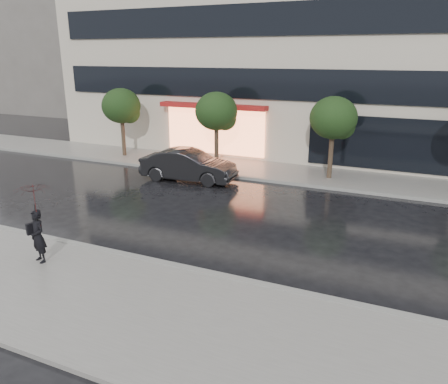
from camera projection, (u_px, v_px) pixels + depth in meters
The scene contains 11 objects.
ground at pixel (168, 250), 13.58m from camera, with size 120.00×120.00×0.00m, color black.
sidewalk_near at pixel (99, 299), 10.73m from camera, with size 60.00×4.50×0.12m, color slate.
sidewalk_far at pixel (271, 171), 22.48m from camera, with size 60.00×3.50×0.12m, color slate.
curb_near at pixel (150, 261), 12.69m from camera, with size 60.00×0.25×0.14m, color gray.
curb_far at pixel (260, 179), 20.95m from camera, with size 60.00×0.25×0.14m, color gray.
bg_building_left at pixel (64, 52), 45.29m from camera, with size 14.00×10.00×12.00m, color #59544F.
tree_far_west at pixel (122, 107), 24.90m from camera, with size 2.20×2.20×3.99m.
tree_mid_west at pixel (218, 113), 22.57m from camera, with size 2.20×2.20×3.99m.
tree_mid_east at pixel (335, 119), 20.23m from camera, with size 2.20×2.20×3.99m.
parked_car at pixel (188, 165), 20.79m from camera, with size 1.59×4.56×1.50m, color black.
pedestrian_with_umbrella at pixel (35, 210), 12.09m from camera, with size 1.28×1.29×2.33m.
Camera 1 is at (6.66, -10.60, 5.83)m, focal length 35.00 mm.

